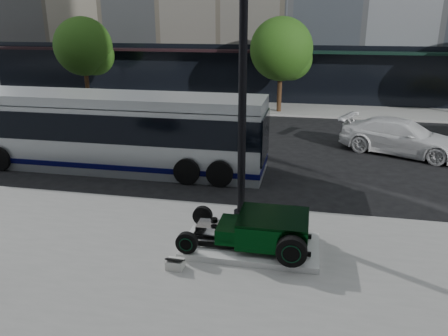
% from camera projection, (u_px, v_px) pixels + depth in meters
% --- Properties ---
extents(ground, '(120.00, 120.00, 0.00)m').
position_uv_depth(ground, '(221.00, 184.00, 15.72)').
color(ground, black).
rests_on(ground, ground).
extents(sidewalk_far, '(70.00, 4.00, 0.12)m').
position_uv_depth(sidewalk_far, '(265.00, 108.00, 28.68)').
color(sidewalk_far, gray).
rests_on(sidewalk_far, ground).
extents(street_trees, '(29.80, 3.80, 5.70)m').
position_uv_depth(street_trees, '(284.00, 52.00, 26.41)').
color(street_trees, black).
rests_on(street_trees, sidewalk_far).
extents(display_plinth, '(3.40, 1.80, 0.15)m').
position_uv_depth(display_plinth, '(251.00, 246.00, 11.07)').
color(display_plinth, silver).
rests_on(display_plinth, sidewalk_near).
extents(hot_rod, '(3.22, 2.00, 0.81)m').
position_uv_depth(hot_rod, '(264.00, 229.00, 10.85)').
color(hot_rod, black).
rests_on(hot_rod, display_plinth).
extents(info_plaque, '(0.41, 0.31, 0.31)m').
position_uv_depth(info_plaque, '(175.00, 264.00, 10.17)').
color(info_plaque, silver).
rests_on(info_plaque, sidewalk_near).
extents(lamppost, '(0.41, 0.41, 7.49)m').
position_uv_depth(lamppost, '(242.00, 100.00, 11.76)').
color(lamppost, black).
rests_on(lamppost, sidewalk_near).
extents(transit_bus, '(12.12, 2.88, 2.92)m').
position_uv_depth(transit_bus, '(112.00, 131.00, 17.12)').
color(transit_bus, '#ADB3B7').
rests_on(transit_bus, ground).
extents(white_sedan, '(5.64, 4.03, 1.52)m').
position_uv_depth(white_sedan, '(401.00, 137.00, 19.08)').
color(white_sedan, white).
rests_on(white_sedan, ground).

